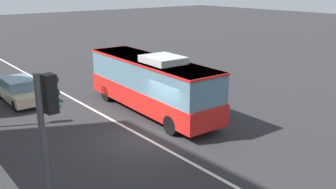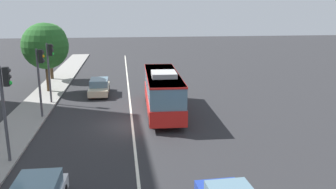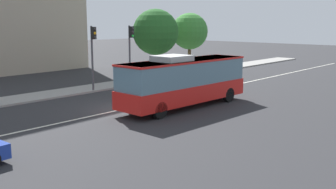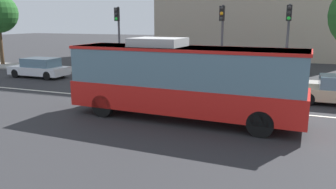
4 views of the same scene
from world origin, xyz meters
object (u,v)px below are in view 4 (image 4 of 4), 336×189
at_px(traffic_light_near_corner, 118,29).
at_px(traffic_light_far_corner, 222,30).
at_px(traffic_light_mid_block, 288,31).
at_px(sedan_white, 39,68).
at_px(transit_bus, 183,78).

xyz_separation_m(traffic_light_near_corner, traffic_light_far_corner, (7.81, -0.01, 0.00)).
bearing_deg(traffic_light_mid_block, sedan_white, -80.12).
relative_size(sedan_white, traffic_light_mid_block, 0.87).
bearing_deg(traffic_light_near_corner, transit_bus, 36.49).
bearing_deg(transit_bus, traffic_light_near_corner, 134.26).
xyz_separation_m(transit_bus, traffic_light_mid_block, (3.84, 9.08, 1.75)).
distance_m(sedan_white, traffic_light_far_corner, 13.79).
height_order(transit_bus, traffic_light_far_corner, traffic_light_far_corner).
bearing_deg(traffic_light_far_corner, traffic_light_mid_block, 91.92).
relative_size(traffic_light_mid_block, traffic_light_far_corner, 1.00).
distance_m(transit_bus, traffic_light_mid_block, 10.01).
height_order(sedan_white, traffic_light_near_corner, traffic_light_near_corner).
xyz_separation_m(sedan_white, traffic_light_near_corner, (5.47, 2.43, 2.84)).
distance_m(traffic_light_mid_block, traffic_light_far_corner, 4.13).
relative_size(traffic_light_near_corner, traffic_light_far_corner, 1.00).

